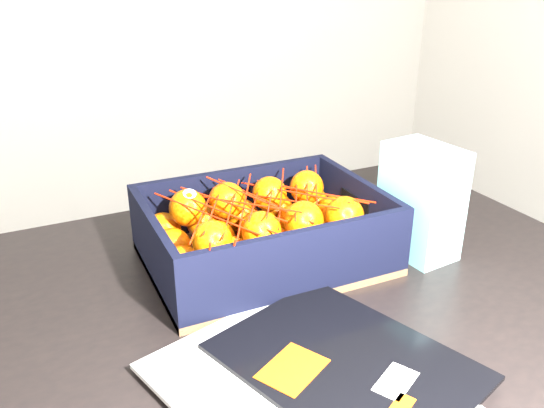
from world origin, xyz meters
name	(u,v)px	position (x,y,z in m)	size (l,w,h in m)	color
table	(244,369)	(-0.11, -0.19, 0.65)	(1.21, 0.82, 0.75)	black
magazine_stack	(318,375)	(-0.08, -0.36, 0.76)	(0.37, 0.33, 0.02)	silver
produce_crate	(264,241)	(-0.02, -0.08, 0.79)	(0.36, 0.27, 0.11)	#8C5B40
clementine_heap	(265,230)	(-0.02, -0.08, 0.80)	(0.34, 0.25, 0.11)	#DD5904
mesh_net	(261,203)	(-0.03, -0.08, 0.85)	(0.29, 0.24, 0.09)	red
retail_carton	(421,201)	(0.21, -0.15, 0.84)	(0.08, 0.12, 0.18)	white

